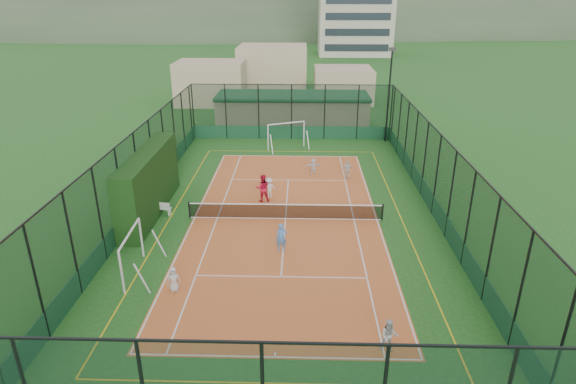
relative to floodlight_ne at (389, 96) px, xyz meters
The scene contains 19 objects.
ground 19.15m from the floodlight_ne, 117.39° to the right, with size 300.00×300.00×0.00m, color #1C531C.
court_slab 19.14m from the floodlight_ne, 117.39° to the right, with size 11.17×23.97×0.01m, color #C3602B.
tennis_net 19.04m from the floodlight_ne, 117.39° to the right, with size 11.67×0.12×1.06m, color black, non-canonical shape.
perimeter_fence 18.77m from the floodlight_ne, 117.39° to the right, with size 18.12×34.12×5.00m, color black, non-canonical shape.
floodlight_ne is the anchor object (origin of this frame).
clubhouse 10.47m from the floodlight_ne, 147.88° to the left, with size 15.20×7.20×3.15m, color tan, non-canonical shape.
distant_hills 133.74m from the floodlight_ne, 93.69° to the left, with size 200.00×60.00×24.00m, color #384C33, non-canonical shape.
hedge_left 23.30m from the floodlight_ne, 136.76° to the right, with size 1.33×8.84×3.87m, color black.
white_bench 23.32m from the floodlight_ne, 135.41° to the right, with size 1.61×0.44×0.91m, color white, non-canonical shape.
futsal_goal_near 27.94m from the floodlight_ne, 124.45° to the right, with size 0.98×3.38×2.18m, color white, non-canonical shape.
futsal_goal_far 9.80m from the floodlight_ne, 164.59° to the right, with size 3.45×1.00×2.23m, color white, non-canonical shape.
child_near_left 27.98m from the floodlight_ne, 118.90° to the right, with size 0.59×0.39×1.21m, color silver.
child_near_mid 22.47m from the floodlight_ne, 112.99° to the right, with size 0.56×0.37×1.53m, color #4882CD.
child_near_right 28.55m from the floodlight_ne, 98.76° to the right, with size 0.67×0.52×1.38m, color silver.
child_far_left 16.93m from the floodlight_ne, 126.13° to the right, with size 0.88×0.51×1.37m, color silver.
child_far_right 11.24m from the floodlight_ne, 113.77° to the right, with size 0.80×0.33×1.37m, color silver.
child_far_back 11.76m from the floodlight_ne, 127.10° to the right, with size 1.15×0.37×1.24m, color white.
coach 17.60m from the floodlight_ne, 125.95° to the right, with size 0.89×0.69×1.83m, color red.
tennis_balls 17.73m from the floodlight_ne, 116.90° to the right, with size 2.40×1.19×0.07m.
Camera 1 is at (0.88, -26.08, 12.67)m, focal length 30.00 mm.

